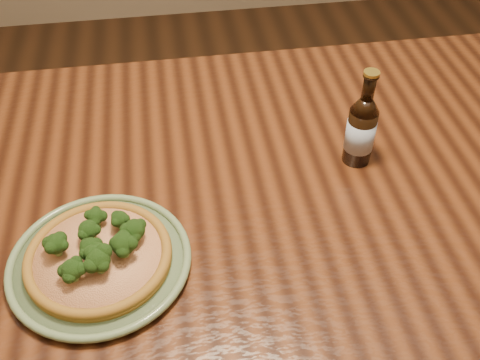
{
  "coord_description": "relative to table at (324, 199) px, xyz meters",
  "views": [
    {
      "loc": [
        -0.3,
        -0.69,
        1.5
      ],
      "look_at": [
        -0.19,
        0.02,
        0.82
      ],
      "focal_mm": 42.0,
      "sensor_mm": 36.0,
      "label": 1
    }
  ],
  "objects": [
    {
      "name": "table",
      "position": [
        0.0,
        0.0,
        0.0
      ],
      "size": [
        1.6,
        0.9,
        0.75
      ],
      "color": "#4B2410",
      "rests_on": "ground"
    },
    {
      "name": "plate",
      "position": [
        -0.44,
        -0.18,
        0.1
      ],
      "size": [
        0.31,
        0.31,
        0.02
      ],
      "rotation": [
        0.0,
        0.0,
        0.14
      ],
      "color": "#698058",
      "rests_on": "table"
    },
    {
      "name": "pizza",
      "position": [
        -0.44,
        -0.18,
        0.12
      ],
      "size": [
        0.24,
        0.24,
        0.07
      ],
      "rotation": [
        0.0,
        0.0,
        0.3
      ],
      "color": "olive",
      "rests_on": "plate"
    },
    {
      "name": "beer_bottle",
      "position": [
        0.06,
        0.01,
        0.17
      ],
      "size": [
        0.06,
        0.06,
        0.21
      ],
      "rotation": [
        0.0,
        0.0,
        -0.24
      ],
      "color": "black",
      "rests_on": "table"
    }
  ]
}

